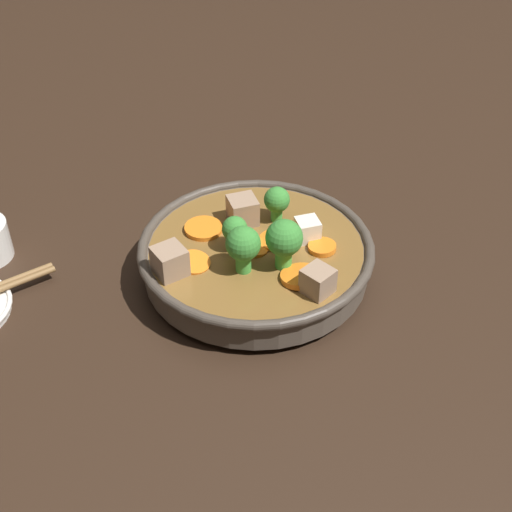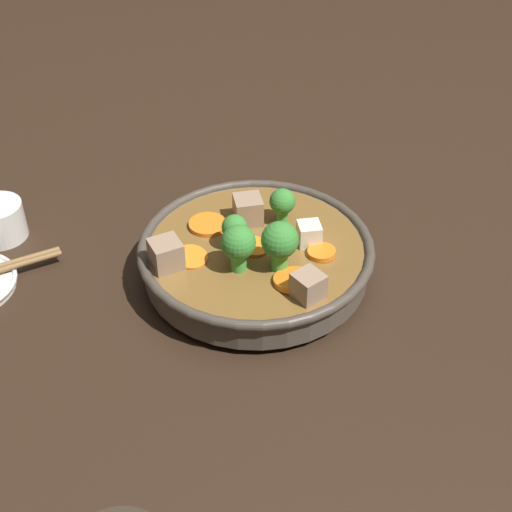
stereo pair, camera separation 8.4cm
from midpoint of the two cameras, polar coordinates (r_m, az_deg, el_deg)
name	(u,v)px [view 1 (the left image)]	position (r m, az deg, el deg)	size (l,w,h in m)	color
ground_plane	(256,276)	(0.86, -2.79, -1.76)	(3.00, 3.00, 0.00)	black
stirfry_bowl	(256,254)	(0.83, -2.86, 0.02)	(0.28, 0.28, 0.11)	#51473D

